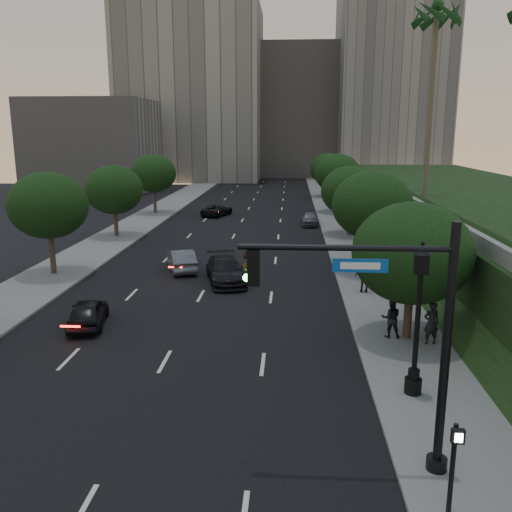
# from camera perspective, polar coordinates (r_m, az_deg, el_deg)

# --- Properties ---
(ground) EXTENTS (160.00, 160.00, 0.00)m
(ground) POSITION_cam_1_polar(r_m,az_deg,el_deg) (18.44, -13.25, -17.15)
(ground) COLOR black
(ground) RESTS_ON ground
(road_surface) EXTENTS (16.00, 140.00, 0.02)m
(road_surface) POSITION_cam_1_polar(r_m,az_deg,el_deg) (46.39, -2.63, 1.60)
(road_surface) COLOR black
(road_surface) RESTS_ON ground
(sidewalk_right) EXTENTS (4.50, 140.00, 0.15)m
(sidewalk_right) POSITION_cam_1_polar(r_m,az_deg,el_deg) (46.40, 10.05, 1.50)
(sidewalk_right) COLOR slate
(sidewalk_right) RESTS_ON ground
(sidewalk_left) EXTENTS (4.50, 140.00, 0.15)m
(sidewalk_left) POSITION_cam_1_polar(r_m,az_deg,el_deg) (48.57, -14.75, 1.78)
(sidewalk_left) COLOR slate
(sidewalk_left) RESTS_ON ground
(embankment) EXTENTS (18.00, 90.00, 4.00)m
(embankment) POSITION_cam_1_polar(r_m,az_deg,el_deg) (46.97, 24.83, 3.02)
(embankment) COLOR black
(embankment) RESTS_ON ground
(parapet_wall) EXTENTS (0.35, 90.00, 0.70)m
(parapet_wall) POSITION_cam_1_polar(r_m,az_deg,el_deg) (44.29, 14.76, 6.33)
(parapet_wall) COLOR slate
(parapet_wall) RESTS_ON embankment
(office_block_left) EXTENTS (26.00, 20.00, 32.00)m
(office_block_left) POSITION_cam_1_polar(r_m,az_deg,el_deg) (109.09, -6.68, 16.50)
(office_block_left) COLOR gray
(office_block_left) RESTS_ON ground
(office_block_mid) EXTENTS (22.00, 18.00, 26.00)m
(office_block_mid) POSITION_cam_1_polar(r_m,az_deg,el_deg) (117.27, 4.26, 14.83)
(office_block_mid) COLOR gray
(office_block_mid) RESTS_ON ground
(office_block_right) EXTENTS (20.00, 22.00, 36.00)m
(office_block_right) POSITION_cam_1_polar(r_m,az_deg,el_deg) (113.16, 13.92, 17.10)
(office_block_right) COLOR gray
(office_block_right) RESTS_ON ground
(office_block_filler) EXTENTS (18.00, 16.00, 14.00)m
(office_block_filler) POSITION_cam_1_polar(r_m,az_deg,el_deg) (90.70, -16.67, 11.09)
(office_block_filler) COLOR gray
(office_block_filler) RESTS_ON ground
(tree_right_a) EXTENTS (5.20, 5.20, 6.24)m
(tree_right_a) POSITION_cam_1_polar(r_m,az_deg,el_deg) (24.34, 16.10, 0.30)
(tree_right_a) COLOR #38281C
(tree_right_a) RESTS_ON ground
(tree_right_b) EXTENTS (5.20, 5.20, 6.74)m
(tree_right_b) POSITION_cam_1_polar(r_m,az_deg,el_deg) (35.90, 12.13, 5.27)
(tree_right_b) COLOR #38281C
(tree_right_b) RESTS_ON ground
(tree_right_c) EXTENTS (5.20, 5.20, 6.24)m
(tree_right_c) POSITION_cam_1_polar(r_m,az_deg,el_deg) (48.76, 9.92, 6.75)
(tree_right_c) COLOR #38281C
(tree_right_c) RESTS_ON ground
(tree_right_d) EXTENTS (5.20, 5.20, 6.74)m
(tree_right_d) POSITION_cam_1_polar(r_m,az_deg,el_deg) (62.60, 8.57, 8.59)
(tree_right_d) COLOR #38281C
(tree_right_d) RESTS_ON ground
(tree_right_e) EXTENTS (5.20, 5.20, 6.24)m
(tree_right_e) POSITION_cam_1_polar(r_m,az_deg,el_deg) (77.55, 7.64, 9.08)
(tree_right_e) COLOR #38281C
(tree_right_e) RESTS_ON ground
(tree_left_b) EXTENTS (5.00, 5.00, 6.71)m
(tree_left_b) POSITION_cam_1_polar(r_m,az_deg,el_deg) (36.85, -21.03, 4.99)
(tree_left_b) COLOR #38281C
(tree_left_b) RESTS_ON ground
(tree_left_c) EXTENTS (5.00, 5.00, 6.34)m
(tree_left_c) POSITION_cam_1_polar(r_m,az_deg,el_deg) (48.92, -14.72, 6.76)
(tree_left_c) COLOR #38281C
(tree_left_c) RESTS_ON ground
(tree_left_d) EXTENTS (5.00, 5.00, 6.71)m
(tree_left_d) POSITION_cam_1_polar(r_m,az_deg,el_deg) (62.29, -10.72, 8.55)
(tree_left_d) COLOR #38281C
(tree_left_d) RESTS_ON ground
(palm_far) EXTENTS (3.20, 3.20, 15.50)m
(palm_far) POSITION_cam_1_polar(r_m,az_deg,el_deg) (47.29, 18.49, 22.70)
(palm_far) COLOR #4C4233
(palm_far) RESTS_ON embankment
(traffic_signal_mast) EXTENTS (5.68, 0.56, 7.00)m
(traffic_signal_mast) POSITION_cam_1_polar(r_m,az_deg,el_deg) (14.77, 15.26, -9.27)
(traffic_signal_mast) COLOR black
(traffic_signal_mast) RESTS_ON ground
(street_lamp) EXTENTS (0.64, 0.64, 5.62)m
(street_lamp) POSITION_cam_1_polar(r_m,az_deg,el_deg) (19.50, 16.60, -7.11)
(street_lamp) COLOR black
(street_lamp) RESTS_ON ground
(pedestrian_signal) EXTENTS (0.30, 0.33, 2.50)m
(pedestrian_signal) POSITION_cam_1_polar(r_m,az_deg,el_deg) (14.42, 20.09, -19.63)
(pedestrian_signal) COLOR black
(pedestrian_signal) RESTS_ON ground
(sedan_near_left) EXTENTS (2.35, 4.23, 1.36)m
(sedan_near_left) POSITION_cam_1_polar(r_m,az_deg,el_deg) (27.32, -17.30, -5.69)
(sedan_near_left) COLOR black
(sedan_near_left) RESTS_ON ground
(sedan_mid_left) EXTENTS (2.86, 4.66, 1.45)m
(sedan_mid_left) POSITION_cam_1_polar(r_m,az_deg,el_deg) (36.71, -7.83, -0.41)
(sedan_mid_left) COLOR #57595F
(sedan_mid_left) RESTS_ON ground
(sedan_far_left) EXTENTS (3.46, 5.05, 1.28)m
(sedan_far_left) POSITION_cam_1_polar(r_m,az_deg,el_deg) (60.37, -4.10, 4.84)
(sedan_far_left) COLOR black
(sedan_far_left) RESTS_ON ground
(sedan_near_right) EXTENTS (3.36, 5.64, 1.53)m
(sedan_near_right) POSITION_cam_1_polar(r_m,az_deg,el_deg) (33.54, -3.21, -1.52)
(sedan_near_right) COLOR black
(sedan_near_right) RESTS_ON ground
(sedan_far_right) EXTENTS (1.68, 4.11, 1.39)m
(sedan_far_right) POSITION_cam_1_polar(r_m,az_deg,el_deg) (54.24, 5.65, 3.95)
(sedan_far_right) COLOR #56575E
(sedan_far_right) RESTS_ON ground
(pedestrian_a) EXTENTS (0.78, 0.60, 1.91)m
(pedestrian_a) POSITION_cam_1_polar(r_m,az_deg,el_deg) (24.66, 17.96, -6.72)
(pedestrian_a) COLOR black
(pedestrian_a) RESTS_ON sidewalk_right
(pedestrian_b) EXTENTS (0.90, 0.72, 1.79)m
(pedestrian_b) POSITION_cam_1_polar(r_m,az_deg,el_deg) (25.00, 14.02, -6.35)
(pedestrian_b) COLOR black
(pedestrian_b) RESTS_ON sidewalk_right
(pedestrian_c) EXTENTS (1.12, 0.47, 1.90)m
(pedestrian_c) POSITION_cam_1_polar(r_m,az_deg,el_deg) (31.52, 11.40, -2.08)
(pedestrian_c) COLOR black
(pedestrian_c) RESTS_ON sidewalk_right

